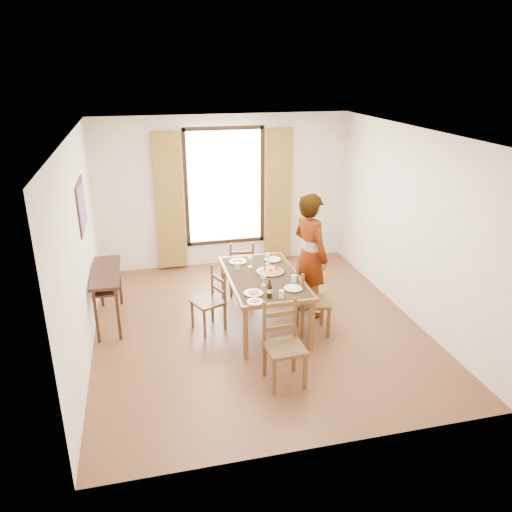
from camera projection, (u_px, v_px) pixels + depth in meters
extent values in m
plane|color=#462216|center=(257.00, 325.00, 7.13)|extent=(5.00, 5.00, 0.00)
cube|color=white|center=(224.00, 192.00, 8.91)|extent=(4.50, 0.10, 2.70)
cube|color=white|center=(324.00, 326.00, 4.38)|extent=(4.50, 0.10, 2.70)
cube|color=white|center=(80.00, 250.00, 6.16)|extent=(0.10, 5.00, 2.70)
cube|color=white|center=(410.00, 224.00, 7.13)|extent=(0.10, 5.00, 2.70)
cube|color=white|center=(257.00, 131.00, 6.15)|extent=(4.50, 5.00, 0.04)
cube|color=white|center=(224.00, 187.00, 8.85)|extent=(1.30, 0.04, 2.00)
cube|color=#A07134|center=(170.00, 202.00, 8.65)|extent=(0.48, 0.10, 2.40)
cube|color=#A07134|center=(278.00, 195.00, 9.08)|extent=(0.48, 0.10, 2.40)
cube|color=black|center=(81.00, 206.00, 6.56)|extent=(0.02, 0.86, 0.66)
cube|color=red|center=(82.00, 206.00, 6.56)|extent=(0.01, 0.76, 0.56)
cube|color=#321D10|center=(106.00, 272.00, 6.95)|extent=(0.38, 1.20, 0.04)
cube|color=#321D10|center=(107.00, 280.00, 7.00)|extent=(0.34, 1.10, 0.03)
cube|color=#321D10|center=(96.00, 317.00, 6.57)|extent=(0.04, 0.04, 0.76)
cube|color=#321D10|center=(101.00, 283.00, 7.57)|extent=(0.04, 0.04, 0.76)
cube|color=#321D10|center=(118.00, 314.00, 6.63)|extent=(0.04, 0.04, 0.76)
cube|color=#321D10|center=(120.00, 282.00, 7.63)|extent=(0.04, 0.04, 0.76)
cube|color=brown|center=(264.00, 278.00, 6.91)|extent=(0.99, 1.72, 0.05)
cube|color=black|center=(264.00, 276.00, 6.90)|extent=(0.91, 1.58, 0.01)
cube|color=brown|center=(246.00, 333.00, 6.23)|extent=(0.06, 0.06, 0.70)
cube|color=brown|center=(223.00, 282.00, 7.68)|extent=(0.06, 0.06, 0.70)
cube|color=brown|center=(312.00, 325.00, 6.41)|extent=(0.06, 0.06, 0.70)
cube|color=brown|center=(278.00, 277.00, 7.87)|extent=(0.06, 0.06, 0.70)
cube|color=brown|center=(208.00, 302.00, 6.90)|extent=(0.51, 0.51, 0.04)
cube|color=brown|center=(192.00, 314.00, 7.00)|extent=(0.04, 0.04, 0.42)
cube|color=brown|center=(212.00, 308.00, 7.19)|extent=(0.04, 0.04, 0.42)
cube|color=brown|center=(205.00, 323.00, 6.76)|extent=(0.04, 0.04, 0.42)
cube|color=brown|center=(225.00, 316.00, 6.94)|extent=(0.04, 0.04, 0.42)
cube|color=brown|center=(212.00, 280.00, 7.04)|extent=(0.03, 0.03, 0.46)
cube|color=brown|center=(225.00, 288.00, 6.79)|extent=(0.03, 0.03, 0.46)
cube|color=brown|center=(218.00, 290.00, 6.95)|extent=(0.15, 0.32, 0.05)
cube|color=brown|center=(218.00, 279.00, 6.88)|extent=(0.15, 0.32, 0.05)
cube|color=brown|center=(241.00, 267.00, 8.02)|extent=(0.46, 0.46, 0.04)
cube|color=brown|center=(251.00, 275.00, 8.28)|extent=(0.04, 0.04, 0.43)
cube|color=brown|center=(253.00, 283.00, 7.96)|extent=(0.04, 0.04, 0.43)
cube|color=brown|center=(230.00, 276.00, 8.25)|extent=(0.04, 0.04, 0.43)
cube|color=brown|center=(231.00, 284.00, 7.93)|extent=(0.04, 0.04, 0.43)
cube|color=brown|center=(253.00, 257.00, 7.78)|extent=(0.03, 0.03, 0.48)
cube|color=brown|center=(231.00, 258.00, 7.75)|extent=(0.03, 0.03, 0.48)
cube|color=brown|center=(242.00, 263.00, 7.80)|extent=(0.35, 0.07, 0.05)
cube|color=brown|center=(242.00, 253.00, 7.74)|extent=(0.35, 0.07, 0.05)
cube|color=brown|center=(285.00, 348.00, 5.70)|extent=(0.45, 0.45, 0.04)
cube|color=brown|center=(274.00, 377.00, 5.57)|extent=(0.04, 0.04, 0.46)
cube|color=brown|center=(264.00, 359.00, 5.90)|extent=(0.04, 0.04, 0.46)
cube|color=brown|center=(305.00, 371.00, 5.67)|extent=(0.04, 0.04, 0.46)
cube|color=brown|center=(294.00, 354.00, 6.00)|extent=(0.04, 0.04, 0.46)
cube|color=brown|center=(264.00, 322.00, 5.73)|extent=(0.04, 0.04, 0.52)
cube|color=brown|center=(295.00, 318.00, 5.83)|extent=(0.04, 0.04, 0.52)
cube|color=brown|center=(280.00, 328.00, 5.82)|extent=(0.37, 0.05, 0.05)
cube|color=brown|center=(280.00, 314.00, 5.75)|extent=(0.37, 0.05, 0.05)
cube|color=brown|center=(313.00, 302.00, 6.81)|extent=(0.47, 0.47, 0.04)
cube|color=brown|center=(328.00, 323.00, 6.74)|extent=(0.04, 0.04, 0.45)
cube|color=brown|center=(302.00, 324.00, 6.70)|extent=(0.04, 0.04, 0.45)
cube|color=brown|center=(322.00, 310.00, 7.08)|extent=(0.04, 0.04, 0.45)
cube|color=brown|center=(297.00, 311.00, 7.04)|extent=(0.04, 0.04, 0.45)
cube|color=brown|center=(302.00, 292.00, 6.53)|extent=(0.04, 0.04, 0.50)
cube|color=brown|center=(297.00, 281.00, 6.86)|extent=(0.04, 0.04, 0.50)
cube|color=brown|center=(299.00, 293.00, 6.73)|extent=(0.07, 0.36, 0.05)
cube|color=brown|center=(300.00, 281.00, 6.67)|extent=(0.07, 0.36, 0.05)
imported|color=gray|center=(310.00, 256.00, 7.16)|extent=(0.95, 0.87, 1.84)
cylinder|color=silver|center=(294.00, 279.00, 6.67)|extent=(0.07, 0.07, 0.10)
cylinder|color=silver|center=(238.00, 266.00, 7.10)|extent=(0.07, 0.07, 0.10)
cylinder|color=silver|center=(281.00, 294.00, 6.24)|extent=(0.07, 0.07, 0.10)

